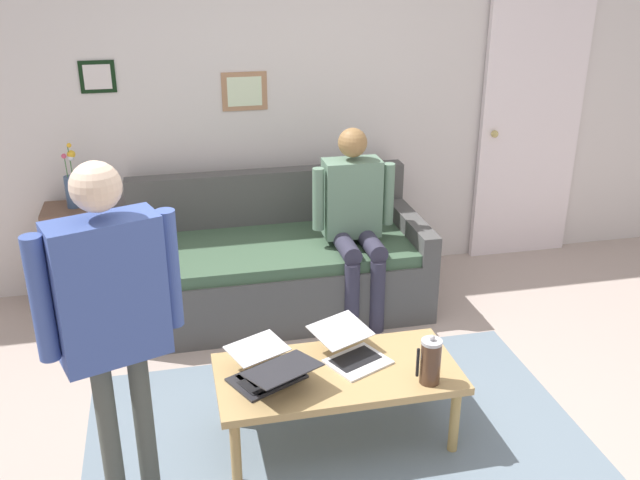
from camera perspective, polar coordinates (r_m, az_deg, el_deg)
ground_plane at (r=3.78m, az=3.65°, el=-16.14°), size 7.68×7.68×0.00m
area_rug at (r=3.75m, az=1.74°, el=-16.34°), size 2.54×1.85×0.01m
back_wall at (r=5.18m, az=-2.82°, el=11.43°), size 7.04×0.11×2.70m
interior_door at (r=5.80m, az=16.47°, el=8.47°), size 0.82×0.09×2.05m
couch at (r=4.93m, az=-3.41°, el=-2.02°), size 1.98×0.93×0.88m
coffee_table at (r=3.62m, az=1.41°, el=-10.98°), size 1.21×0.59×0.40m
laptop_left at (r=3.66m, az=2.56°, el=-8.85°), size 0.42×0.46×0.15m
laptop_center at (r=3.55m, az=-4.35°, el=-10.08°), size 0.39×0.41×0.13m
laptop_right at (r=3.48m, az=-3.86°, el=-10.76°), size 0.46×0.47×0.14m
french_press at (r=3.48m, az=8.85°, el=-9.58°), size 0.12×0.10×0.26m
side_shelf at (r=5.19m, az=-18.62°, el=-1.23°), size 0.42×0.32×0.72m
flower_vase at (r=5.01m, az=-19.31°, el=4.13°), size 0.10×0.09×0.44m
person_standing at (r=2.90m, az=-16.42°, el=-5.23°), size 0.57×0.31×1.65m
person_seated at (r=4.66m, az=2.80°, el=2.12°), size 0.55×0.51×1.28m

